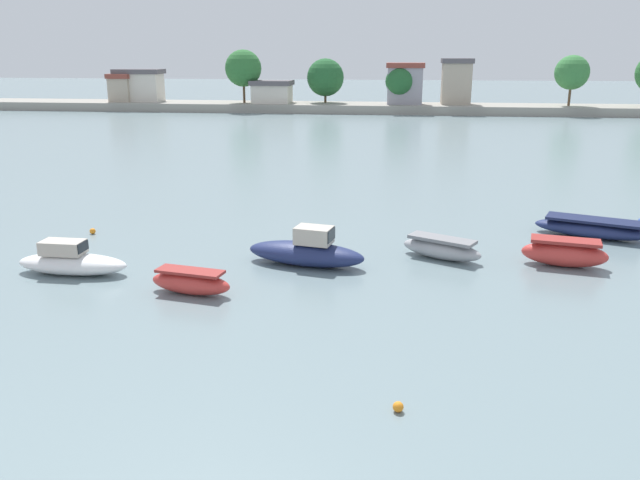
{
  "coord_description": "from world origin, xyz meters",
  "views": [
    {
      "loc": [
        12.92,
        -10.35,
        8.82
      ],
      "look_at": [
        9.51,
        16.87,
        0.74
      ],
      "focal_mm": 36.12,
      "sensor_mm": 36.0,
      "label": 1
    }
  ],
  "objects": [
    {
      "name": "moored_boat_2",
      "position": [
        -0.33,
        13.23,
        0.51
      ],
      "size": [
        4.67,
        1.62,
        1.4
      ],
      "rotation": [
        0.0,
        0.0,
        -0.01
      ],
      "color": "white",
      "rests_on": "ground"
    },
    {
      "name": "moored_boat_3",
      "position": [
        5.25,
        11.63,
        0.46
      ],
      "size": [
        3.35,
        1.56,
        0.94
      ],
      "rotation": [
        0.0,
        0.0,
        -0.18
      ],
      "color": "#C63833",
      "rests_on": "ground"
    },
    {
      "name": "moored_boat_4",
      "position": [
        9.11,
        15.54,
        0.6
      ],
      "size": [
        5.4,
        2.66,
        1.71
      ],
      "rotation": [
        0.0,
        0.0,
        -0.2
      ],
      "color": "navy",
      "rests_on": "ground"
    },
    {
      "name": "moored_boat_5",
      "position": [
        14.87,
        17.16,
        0.46
      ],
      "size": [
        3.77,
        2.68,
        0.96
      ],
      "rotation": [
        0.0,
        0.0,
        -0.48
      ],
      "color": "#9E9EA3",
      "rests_on": "ground"
    },
    {
      "name": "moored_boat_6",
      "position": [
        19.99,
        16.76,
        0.57
      ],
      "size": [
        3.68,
        1.9,
        1.19
      ],
      "rotation": [
        0.0,
        0.0,
        -0.19
      ],
      "color": "#C63833",
      "rests_on": "ground"
    },
    {
      "name": "moored_boat_7",
      "position": [
        22.43,
        21.53,
        0.44
      ],
      "size": [
        5.68,
        3.42,
        0.93
      ],
      "rotation": [
        0.0,
        0.0,
        -0.36
      ],
      "color": "navy",
      "rests_on": "ground"
    },
    {
      "name": "mooring_buoy_0",
      "position": [
        -2.25,
        19.0,
        0.15
      ],
      "size": [
        0.29,
        0.29,
        0.29
      ],
      "primitive_type": "sphere",
      "color": "orange",
      "rests_on": "ground"
    },
    {
      "name": "mooring_buoy_3",
      "position": [
        13.09,
        4.24,
        0.14
      ],
      "size": [
        0.28,
        0.28,
        0.28
      ],
      "primitive_type": "sphere",
      "color": "orange",
      "rests_on": "ground"
    },
    {
      "name": "distant_shoreline",
      "position": [
        4.34,
        87.37,
        2.84
      ],
      "size": [
        106.42,
        8.09,
        9.04
      ],
      "color": "gray",
      "rests_on": "ground"
    }
  ]
}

